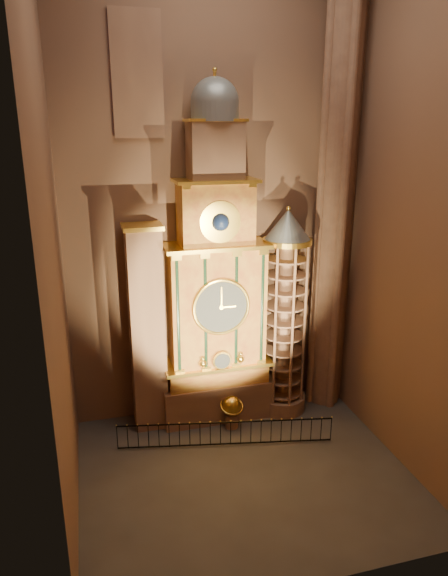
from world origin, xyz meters
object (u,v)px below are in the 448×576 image
object	(u,v)px
celestial_globe	(232,409)
iron_railing	(226,434)
stair_turret	(284,315)
astronomical_clock	(216,293)
portrait_tower	(147,329)

from	to	relation	value
celestial_globe	iron_railing	bearing A→B (deg)	-116.14
celestial_globe	stair_turret	bearing A→B (deg)	19.72
astronomical_clock	stair_turret	distance (m)	3.78
portrait_tower	celestial_globe	bearing A→B (deg)	-19.82
stair_turret	iron_railing	bearing A→B (deg)	-145.95
portrait_tower	astronomical_clock	bearing A→B (deg)	-0.29
stair_turret	portrait_tower	bearing A→B (deg)	177.67
portrait_tower	iron_railing	bearing A→B (deg)	-42.35
stair_turret	iron_railing	distance (m)	6.48
astronomical_clock	portrait_tower	world-z (taller)	astronomical_clock
portrait_tower	stair_turret	xyz separation A→B (m)	(6.90, -0.28, 0.12)
astronomical_clock	celestial_globe	size ratio (longest dim) A/B	9.91
astronomical_clock	celestial_globe	world-z (taller)	astronomical_clock
astronomical_clock	portrait_tower	distance (m)	3.73
astronomical_clock	iron_railing	bearing A→B (deg)	-95.77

